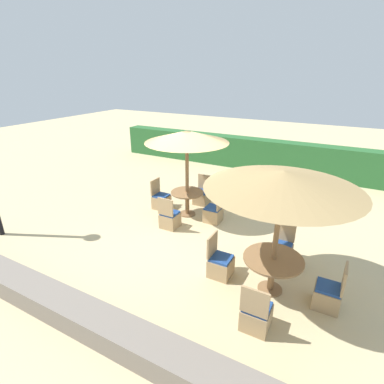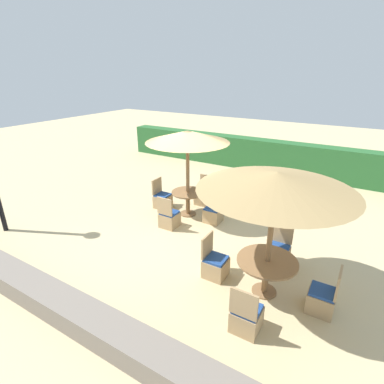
{
  "view_description": "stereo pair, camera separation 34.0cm",
  "coord_description": "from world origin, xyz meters",
  "px_view_note": "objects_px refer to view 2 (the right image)",
  "views": [
    {
      "loc": [
        3.65,
        -6.21,
        4.06
      ],
      "look_at": [
        0.0,
        0.6,
        0.9
      ],
      "focal_mm": 28.0,
      "sensor_mm": 36.0,
      "label": 1
    },
    {
      "loc": [
        3.95,
        -6.05,
        4.06
      ],
      "look_at": [
        0.0,
        0.6,
        0.9
      ],
      "focal_mm": 28.0,
      "sensor_mm": 36.0,
      "label": 2
    }
  ],
  "objects_px": {
    "patio_chair_front_right_north": "(278,253)",
    "patio_chair_front_right_east": "(322,299)",
    "patio_chair_center_east": "(214,213)",
    "round_table_front_right": "(267,267)",
    "round_table_center": "(188,197)",
    "patio_chair_front_right_west": "(215,265)",
    "parasol_center": "(188,137)",
    "patio_chair_center_west": "(162,200)",
    "patio_chair_center_south": "(169,218)",
    "parasol_front_right": "(276,182)",
    "patio_chair_front_right_south": "(246,317)",
    "patio_chair_center_north": "(204,196)"
  },
  "relations": [
    {
      "from": "parasol_center",
      "to": "patio_chair_center_east",
      "type": "xyz_separation_m",
      "value": [
        0.89,
        -0.05,
        -2.09
      ]
    },
    {
      "from": "patio_chair_front_right_north",
      "to": "patio_chair_center_east",
      "type": "height_order",
      "value": "same"
    },
    {
      "from": "parasol_center",
      "to": "patio_chair_center_north",
      "type": "height_order",
      "value": "parasol_center"
    },
    {
      "from": "patio_chair_center_north",
      "to": "patio_chair_center_west",
      "type": "height_order",
      "value": "same"
    },
    {
      "from": "round_table_front_right",
      "to": "patio_chair_center_west",
      "type": "distance_m",
      "value": 4.59
    },
    {
      "from": "patio_chair_center_south",
      "to": "patio_chair_front_right_north",
      "type": "bearing_deg",
      "value": -3.13
    },
    {
      "from": "parasol_front_right",
      "to": "patio_chair_center_east",
      "type": "height_order",
      "value": "parasol_front_right"
    },
    {
      "from": "patio_chair_front_right_north",
      "to": "patio_chair_center_north",
      "type": "relative_size",
      "value": 1.0
    },
    {
      "from": "round_table_front_right",
      "to": "patio_chair_center_east",
      "type": "relative_size",
      "value": 1.23
    },
    {
      "from": "patio_chair_front_right_east",
      "to": "round_table_center",
      "type": "bearing_deg",
      "value": 62.68
    },
    {
      "from": "patio_chair_center_north",
      "to": "patio_chair_center_west",
      "type": "relative_size",
      "value": 1.0
    },
    {
      "from": "patio_chair_center_east",
      "to": "parasol_center",
      "type": "bearing_deg",
      "value": 87.05
    },
    {
      "from": "round_table_center",
      "to": "patio_chair_center_north",
      "type": "relative_size",
      "value": 1.03
    },
    {
      "from": "patio_chair_center_west",
      "to": "patio_chair_center_east",
      "type": "bearing_deg",
      "value": 88.58
    },
    {
      "from": "parasol_front_right",
      "to": "patio_chair_center_west",
      "type": "height_order",
      "value": "parasol_front_right"
    },
    {
      "from": "parasol_front_right",
      "to": "patio_chair_center_north",
      "type": "relative_size",
      "value": 2.94
    },
    {
      "from": "patio_chair_front_right_south",
      "to": "patio_chair_center_east",
      "type": "distance_m",
      "value": 3.88
    },
    {
      "from": "parasol_front_right",
      "to": "round_table_front_right",
      "type": "bearing_deg",
      "value": 0.0
    },
    {
      "from": "patio_chair_center_east",
      "to": "round_table_front_right",
      "type": "bearing_deg",
      "value": -134.04
    },
    {
      "from": "round_table_center",
      "to": "patio_chair_center_east",
      "type": "xyz_separation_m",
      "value": [
        0.89,
        -0.05,
        -0.29
      ]
    },
    {
      "from": "patio_chair_front_right_south",
      "to": "round_table_center",
      "type": "bearing_deg",
      "value": 133.9
    },
    {
      "from": "patio_chair_front_right_west",
      "to": "patio_chair_center_east",
      "type": "xyz_separation_m",
      "value": [
        -1.13,
        2.17,
        0.0
      ]
    },
    {
      "from": "patio_chair_front_right_west",
      "to": "patio_chair_front_right_south",
      "type": "relative_size",
      "value": 1.0
    },
    {
      "from": "patio_chair_front_right_west",
      "to": "patio_chair_center_east",
      "type": "height_order",
      "value": "same"
    },
    {
      "from": "patio_chair_front_right_north",
      "to": "patio_chair_front_right_east",
      "type": "bearing_deg",
      "value": 136.58
    },
    {
      "from": "patio_chair_front_right_north",
      "to": "patio_chair_front_right_south",
      "type": "relative_size",
      "value": 1.0
    },
    {
      "from": "round_table_front_right",
      "to": "patio_chair_front_right_south",
      "type": "relative_size",
      "value": 1.23
    },
    {
      "from": "parasol_center",
      "to": "patio_chair_front_right_east",
      "type": "bearing_deg",
      "value": -27.32
    },
    {
      "from": "patio_chair_front_right_south",
      "to": "parasol_center",
      "type": "distance_m",
      "value": 4.95
    },
    {
      "from": "parasol_front_right",
      "to": "round_table_center",
      "type": "xyz_separation_m",
      "value": [
        -3.08,
        2.17,
        -1.76
      ]
    },
    {
      "from": "parasol_center",
      "to": "patio_chair_center_east",
      "type": "bearing_deg",
      "value": -2.95
    },
    {
      "from": "round_table_front_right",
      "to": "round_table_center",
      "type": "bearing_deg",
      "value": 144.91
    },
    {
      "from": "parasol_front_right",
      "to": "patio_chair_front_right_east",
      "type": "distance_m",
      "value": 2.3
    },
    {
      "from": "patio_chair_center_south",
      "to": "round_table_front_right",
      "type": "bearing_deg",
      "value": -21.52
    },
    {
      "from": "parasol_front_right",
      "to": "patio_chair_center_south",
      "type": "distance_m",
      "value": 3.93
    },
    {
      "from": "parasol_center",
      "to": "patio_chair_center_south",
      "type": "relative_size",
      "value": 2.72
    },
    {
      "from": "parasol_front_right",
      "to": "patio_chair_center_west",
      "type": "xyz_separation_m",
      "value": [
        -4.03,
        2.17,
        -2.06
      ]
    },
    {
      "from": "patio_chair_center_south",
      "to": "patio_chair_center_west",
      "type": "distance_m",
      "value": 1.31
    },
    {
      "from": "round_table_front_right",
      "to": "patio_chair_center_west",
      "type": "xyz_separation_m",
      "value": [
        -4.03,
        2.17,
        -0.33
      ]
    },
    {
      "from": "parasol_front_right",
      "to": "patio_chair_front_right_east",
      "type": "relative_size",
      "value": 2.94
    },
    {
      "from": "patio_chair_front_right_east",
      "to": "patio_chair_front_right_west",
      "type": "distance_m",
      "value": 2.11
    },
    {
      "from": "patio_chair_front_right_east",
      "to": "patio_chair_front_right_north",
      "type": "bearing_deg",
      "value": 46.58
    },
    {
      "from": "parasol_front_right",
      "to": "patio_chair_center_east",
      "type": "distance_m",
      "value": 3.68
    },
    {
      "from": "round_table_front_right",
      "to": "round_table_center",
      "type": "height_order",
      "value": "round_table_front_right"
    },
    {
      "from": "patio_chair_front_right_east",
      "to": "round_table_center",
      "type": "distance_m",
      "value": 4.65
    },
    {
      "from": "patio_chair_center_east",
      "to": "patio_chair_front_right_north",
      "type": "bearing_deg",
      "value": -116.23
    },
    {
      "from": "patio_chair_front_right_west",
      "to": "patio_chair_center_south",
      "type": "relative_size",
      "value": 1.0
    },
    {
      "from": "patio_chair_front_right_west",
      "to": "patio_chair_center_south",
      "type": "bearing_deg",
      "value": -121.86
    },
    {
      "from": "patio_chair_front_right_east",
      "to": "patio_chair_front_right_west",
      "type": "relative_size",
      "value": 1.0
    },
    {
      "from": "round_table_front_right",
      "to": "patio_chair_center_north",
      "type": "bearing_deg",
      "value": 134.67
    }
  ]
}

